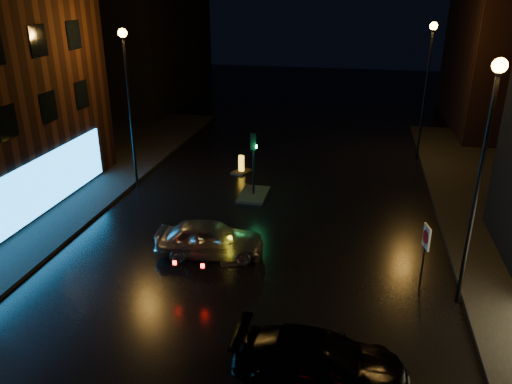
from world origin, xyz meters
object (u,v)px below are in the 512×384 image
traffic_signal (254,187)px  bollard_far (241,169)px  dark_sedan (321,360)px  bollard_near (229,254)px  silver_hatchback (210,239)px  road_sign_right (426,243)px

traffic_signal → bollard_far: traffic_signal is taller
dark_sedan → bollard_near: 7.34m
traffic_signal → dark_sedan: traffic_signal is taller
silver_hatchback → road_sign_right: bearing=-104.1°
traffic_signal → dark_sedan: size_ratio=0.71×
dark_sedan → bollard_far: (-6.05, 16.09, -0.48)m
traffic_signal → bollard_near: 6.75m
bollard_near → bollard_far: bollard_far is taller
silver_hatchback → bollard_near: silver_hatchback is taller
dark_sedan → bollard_near: dark_sedan is taller
dark_sedan → road_sign_right: size_ratio=1.89×
traffic_signal → bollard_near: bearing=-86.5°
silver_hatchback → bollard_far: 9.94m
road_sign_right → bollard_far: bearing=-61.8°
traffic_signal → bollard_near: traffic_signal is taller
traffic_signal → bollard_near: size_ratio=2.49×
traffic_signal → silver_hatchback: bearing=-93.8°
traffic_signal → silver_hatchback: size_ratio=0.79×
bollard_near → road_sign_right: bearing=-28.8°
bollard_near → road_sign_right: (7.37, -0.69, 1.71)m
road_sign_right → silver_hatchback: bearing=-18.6°
traffic_signal → bollard_far: size_ratio=2.46×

